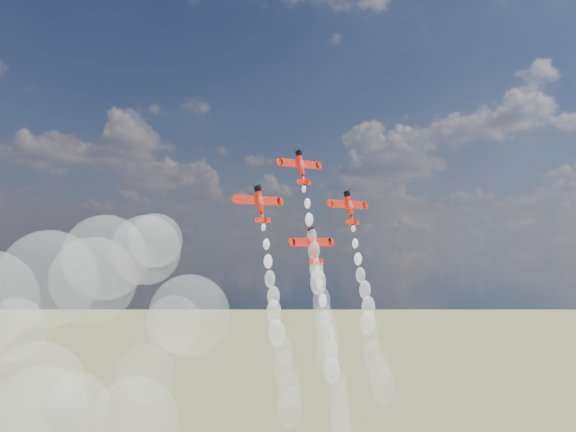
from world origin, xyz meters
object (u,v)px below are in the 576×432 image
(plane_lead, at_px, (301,167))
(plane_slot, at_px, (313,245))
(plane_left, at_px, (260,203))
(plane_right, at_px, (349,207))

(plane_lead, distance_m, plane_slot, 20.24)
(plane_left, distance_m, plane_slot, 17.65)
(plane_left, bearing_deg, plane_lead, 9.36)
(plane_lead, bearing_deg, plane_slot, -90.00)
(plane_left, relative_size, plane_right, 1.00)
(plane_left, xyz_separation_m, plane_right, (28.91, 0.00, 0.00))
(plane_slot, bearing_deg, plane_lead, 90.00)
(plane_lead, bearing_deg, plane_right, -9.36)
(plane_right, distance_m, plane_slot, 17.65)
(plane_right, bearing_deg, plane_left, 180.00)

